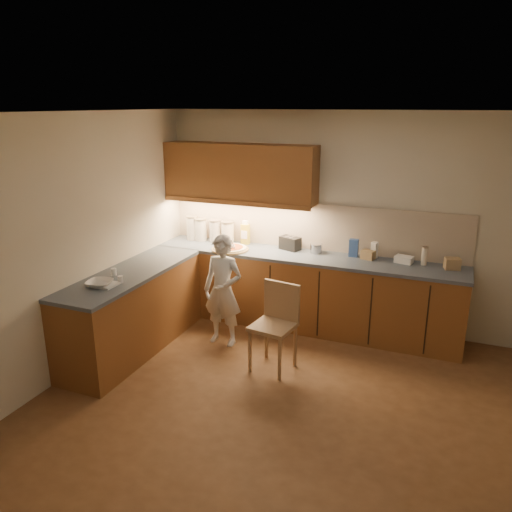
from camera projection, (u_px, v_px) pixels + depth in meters
name	position (u px, v px, depth m)	size (l,w,h in m)	color
room	(291.00, 228.00, 4.14)	(4.54, 4.50, 2.62)	brown
l_counter	(248.00, 297.00, 5.93)	(3.77, 2.62, 0.92)	brown
backsplash	(312.00, 226.00, 6.17)	(3.75, 0.02, 0.58)	#BFAD94
upper_cabinets	(239.00, 173.00, 6.16)	(1.95, 0.36, 0.73)	brown
pizza_on_board	(230.00, 249.00, 6.20)	(0.46, 0.46, 0.19)	tan
child	(223.00, 290.00, 5.64)	(0.47, 0.31, 1.28)	silver
wooden_chair	(276.00, 320.00, 5.15)	(0.46, 0.46, 0.91)	tan
mixing_bowl	(100.00, 284.00, 4.96)	(0.25, 0.25, 0.06)	white
canister_a	(192.00, 228.00, 6.64)	(0.16, 0.16, 0.32)	white
canister_b	(201.00, 229.00, 6.60)	(0.17, 0.17, 0.30)	white
canister_c	(215.00, 231.00, 6.55)	(0.16, 0.16, 0.29)	beige
canister_d	(228.00, 232.00, 6.51)	(0.17, 0.17, 0.28)	silver
oil_jug	(245.00, 233.00, 6.43)	(0.11, 0.08, 0.31)	gold
toaster	(290.00, 243.00, 6.20)	(0.29, 0.22, 0.17)	black
steel_pot	(316.00, 248.00, 6.07)	(0.16, 0.16, 0.12)	#ADADB2
blue_box	(354.00, 248.00, 5.92)	(0.11, 0.07, 0.21)	#375AA5
card_box_a	(368.00, 255.00, 5.83)	(0.15, 0.11, 0.11)	#A18456
white_bottle	(374.00, 250.00, 5.85)	(0.07, 0.07, 0.20)	white
flat_pack	(404.00, 259.00, 5.70)	(0.19, 0.14, 0.08)	white
tall_jar	(424.00, 256.00, 5.60)	(0.07, 0.07, 0.22)	white
card_box_b	(452.00, 264.00, 5.47)	(0.16, 0.13, 0.13)	tan
dough_cloth	(104.00, 284.00, 5.00)	(0.27, 0.21, 0.02)	silver
spice_jar_a	(114.00, 272.00, 5.28)	(0.06, 0.06, 0.07)	white
spice_jar_b	(120.00, 279.00, 5.07)	(0.05, 0.05, 0.07)	white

